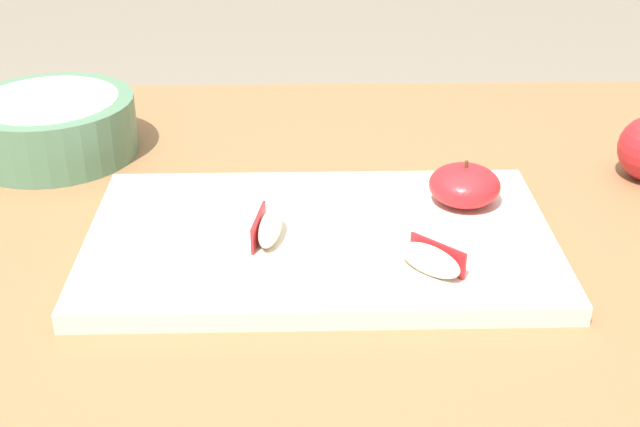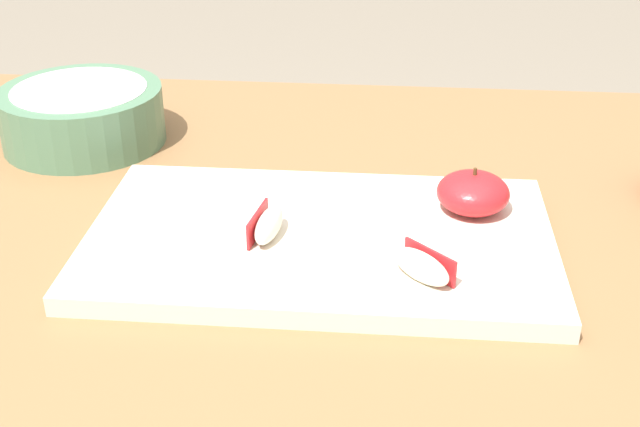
{
  "view_description": "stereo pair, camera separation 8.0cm",
  "coord_description": "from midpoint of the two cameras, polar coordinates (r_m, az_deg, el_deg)",
  "views": [
    {
      "loc": [
        0.06,
        -0.73,
        1.15
      ],
      "look_at": [
        0.08,
        -0.03,
        0.77
      ],
      "focal_mm": 47.69,
      "sensor_mm": 36.0,
      "label": 1
    },
    {
      "loc": [
        0.14,
        -0.73,
        1.15
      ],
      "look_at": [
        0.08,
        -0.03,
        0.77
      ],
      "focal_mm": 47.69,
      "sensor_mm": 36.0,
      "label": 2
    }
  ],
  "objects": [
    {
      "name": "cutting_board",
      "position": [
        0.81,
        -2.81,
        -1.91
      ],
      "size": [
        0.44,
        0.27,
        0.02
      ],
      "color": "beige",
      "rests_on": "dining_table"
    },
    {
      "name": "ceramic_fruit_bowl",
      "position": [
        1.07,
        -19.64,
        5.56
      ],
      "size": [
        0.2,
        0.2,
        0.07
      ],
      "color": "#4C7556",
      "rests_on": "dining_table"
    },
    {
      "name": "apple_wedge_near_knife",
      "position": [
        0.79,
        -6.33,
        -1.03
      ],
      "size": [
        0.03,
        0.06,
        0.03
      ],
      "color": "#F4EACC",
      "rests_on": "cutting_board"
    },
    {
      "name": "apple_wedge_back",
      "position": [
        0.74,
        4.41,
        -3.21
      ],
      "size": [
        0.06,
        0.06,
        0.03
      ],
      "color": "#F4EACC",
      "rests_on": "cutting_board"
    },
    {
      "name": "apple_half_skin_up",
      "position": [
        0.86,
        7.07,
        1.83
      ],
      "size": [
        0.07,
        0.07,
        0.05
      ],
      "color": "#B21E23",
      "rests_on": "cutting_board"
    },
    {
      "name": "dining_table",
      "position": [
        0.9,
        -7.58,
        -6.94
      ],
      "size": [
        1.33,
        0.89,
        0.73
      ],
      "color": "brown",
      "rests_on": "ground_plane"
    }
  ]
}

